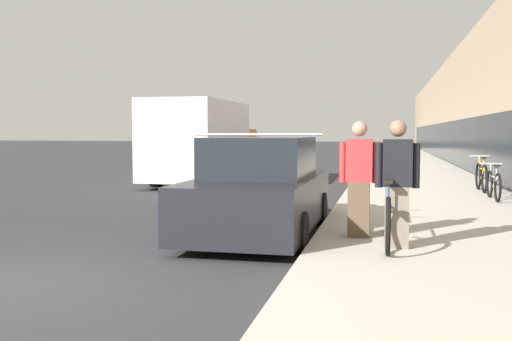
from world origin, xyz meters
The scene contains 9 objects.
ground_plane centered at (0.00, 0.00, 0.00)m, with size 220.00×220.00×0.00m, color #303033.
sidewalk_slab centered at (5.32, 21.00, 0.08)m, with size 4.35×70.00×0.15m.
tandem_bicycle centered at (4.25, 2.77, 0.56)m, with size 0.52×2.50×0.96m.
person_rider centered at (4.37, 2.46, 1.03)m, with size 0.60×0.23×1.76m.
person_bystander centered at (3.82, 3.16, 1.03)m, with size 0.60×0.23×1.75m.
cruiser_bike_nearest centered at (6.71, 8.77, 0.51)m, with size 0.52×1.71×0.85m.
cruiser_bike_middle centered at (6.75, 10.81, 0.55)m, with size 0.52×1.76×0.96m.
parked_sedan_curbside centered at (2.14, 3.87, 0.75)m, with size 1.98×4.49×1.72m.
moving_truck centered at (-1.94, 13.17, 1.41)m, with size 2.41×6.77×2.78m.
Camera 1 is at (4.21, -5.55, 1.73)m, focal length 40.00 mm.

